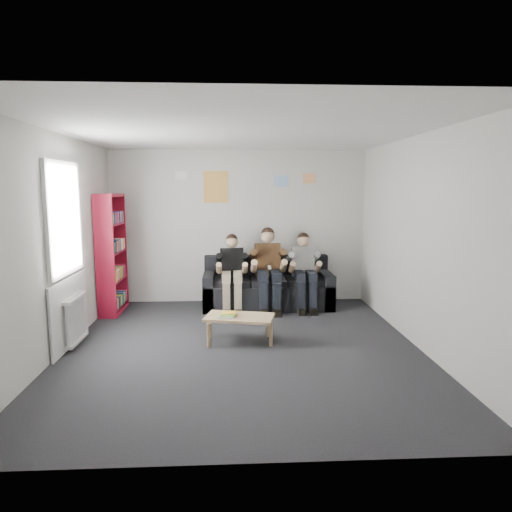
{
  "coord_description": "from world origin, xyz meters",
  "views": [
    {
      "loc": [
        -0.13,
        -5.61,
        2.02
      ],
      "look_at": [
        0.24,
        1.3,
        1.0
      ],
      "focal_mm": 32.0,
      "sensor_mm": 36.0,
      "label": 1
    }
  ],
  "objects_px": {
    "bookshelf": "(112,254)",
    "person_left": "(232,272)",
    "person_middle": "(268,270)",
    "person_right": "(304,271)",
    "coffee_table": "(240,319)",
    "sofa": "(267,289)"
  },
  "relations": [
    {
      "from": "sofa",
      "to": "person_right",
      "type": "relative_size",
      "value": 1.71
    },
    {
      "from": "bookshelf",
      "to": "person_right",
      "type": "bearing_deg",
      "value": 0.37
    },
    {
      "from": "person_middle",
      "to": "person_left",
      "type": "bearing_deg",
      "value": 175.72
    },
    {
      "from": "coffee_table",
      "to": "sofa",
      "type": "bearing_deg",
      "value": 74.51
    },
    {
      "from": "bookshelf",
      "to": "person_left",
      "type": "bearing_deg",
      "value": 0.82
    },
    {
      "from": "sofa",
      "to": "bookshelf",
      "type": "relative_size",
      "value": 1.13
    },
    {
      "from": "bookshelf",
      "to": "person_middle",
      "type": "relative_size",
      "value": 1.41
    },
    {
      "from": "sofa",
      "to": "person_middle",
      "type": "relative_size",
      "value": 1.59
    },
    {
      "from": "person_right",
      "to": "bookshelf",
      "type": "bearing_deg",
      "value": -176.96
    },
    {
      "from": "bookshelf",
      "to": "person_middle",
      "type": "xyz_separation_m",
      "value": [
        2.56,
        0.03,
        -0.29
      ]
    },
    {
      "from": "sofa",
      "to": "coffee_table",
      "type": "bearing_deg",
      "value": -105.49
    },
    {
      "from": "person_right",
      "to": "person_middle",
      "type": "bearing_deg",
      "value": -177.1
    },
    {
      "from": "person_left",
      "to": "person_right",
      "type": "bearing_deg",
      "value": -8.6
    },
    {
      "from": "person_left",
      "to": "person_right",
      "type": "relative_size",
      "value": 0.99
    },
    {
      "from": "coffee_table",
      "to": "person_right",
      "type": "bearing_deg",
      "value": 55.9
    },
    {
      "from": "sofa",
      "to": "coffee_table",
      "type": "xyz_separation_m",
      "value": [
        -0.52,
        -1.86,
        0.01
      ]
    },
    {
      "from": "bookshelf",
      "to": "person_right",
      "type": "distance_m",
      "value": 3.19
    },
    {
      "from": "bookshelf",
      "to": "person_left",
      "type": "height_order",
      "value": "bookshelf"
    },
    {
      "from": "sofa",
      "to": "person_middle",
      "type": "height_order",
      "value": "person_middle"
    },
    {
      "from": "person_middle",
      "to": "coffee_table",
      "type": "bearing_deg",
      "value": -110.94
    },
    {
      "from": "person_middle",
      "to": "sofa",
      "type": "bearing_deg",
      "value": 86.35
    },
    {
      "from": "bookshelf",
      "to": "person_left",
      "type": "distance_m",
      "value": 1.98
    }
  ]
}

